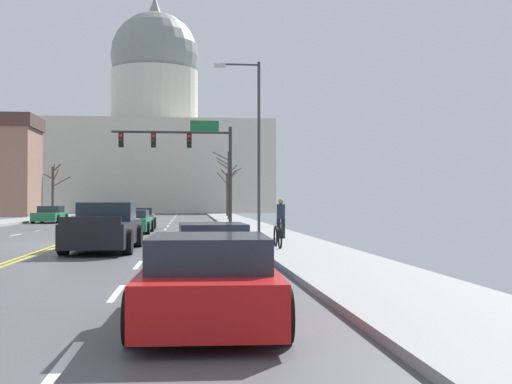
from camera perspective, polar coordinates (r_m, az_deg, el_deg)
ground at (r=26.24m, az=-16.46°, el=-4.31°), size 20.00×180.00×0.20m
signal_gantry at (r=43.83m, az=-5.92°, el=3.72°), size 7.91×0.41×6.84m
street_lamp_right at (r=31.91m, az=-0.25°, el=5.25°), size 2.24×0.24×8.25m
capitol_building at (r=96.50m, az=-8.78°, el=4.30°), size 32.68×20.79×31.32m
sedan_near_00 at (r=39.91m, az=-10.07°, el=-2.28°), size 2.05×4.31×1.23m
sedan_near_01 at (r=34.20m, az=-10.66°, el=-2.58°), size 2.03×4.61×1.18m
sedan_near_02 at (r=28.48m, az=-12.32°, el=-2.83°), size 2.10×4.65×1.32m
pickup_truck_near_03 at (r=22.53m, az=-13.00°, el=-3.14°), size 2.29×5.67×1.60m
sedan_near_04 at (r=15.71m, az=-3.89°, el=-4.86°), size 2.04×4.69×1.14m
sedan_near_05 at (r=8.99m, az=-4.12°, el=-7.74°), size 2.05×4.31×1.21m
sedan_oncoming_00 at (r=51.34m, az=-17.41°, el=-1.91°), size 2.13×4.28×1.26m
sedan_oncoming_01 at (r=60.73m, az=-12.21°, el=-1.73°), size 2.02×4.66×1.26m
sedan_oncoming_02 at (r=71.07m, az=-14.10°, el=-1.59°), size 2.13×4.47×1.22m
sedan_oncoming_03 at (r=82.12m, az=-12.76°, el=-1.46°), size 2.06×4.36×1.27m
bare_tree_00 at (r=66.06m, az=-2.46°, el=0.02°), size 2.04×1.52×4.86m
bare_tree_02 at (r=54.39m, az=-2.31°, el=0.71°), size 2.37×1.89×5.59m
bare_tree_03 at (r=68.34m, az=-17.15°, el=0.35°), size 2.51×2.46×5.17m
pedestrian_00 at (r=26.54m, az=2.17°, el=-2.12°), size 0.35×0.34×1.60m
bicycle_parked at (r=21.56m, az=1.90°, el=-3.88°), size 0.12×1.77×0.85m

